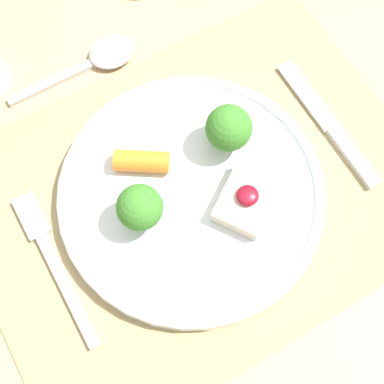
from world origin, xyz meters
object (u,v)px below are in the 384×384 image
at_px(spoon, 105,55).
at_px(dinner_plate, 193,192).
at_px(knife, 334,131).
at_px(fork, 51,257).

bearing_deg(spoon, dinner_plate, -90.24).
xyz_separation_m(dinner_plate, knife, (0.18, -0.01, -0.01)).
bearing_deg(dinner_plate, spoon, 90.49).
xyz_separation_m(knife, spoon, (-0.18, 0.22, 0.00)).
bearing_deg(knife, fork, 178.19).
relative_size(fork, knife, 1.00).
height_order(dinner_plate, knife, dinner_plate).
distance_m(knife, spoon, 0.28).
bearing_deg(knife, spoon, 131.99).
bearing_deg(spoon, fork, -130.13).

